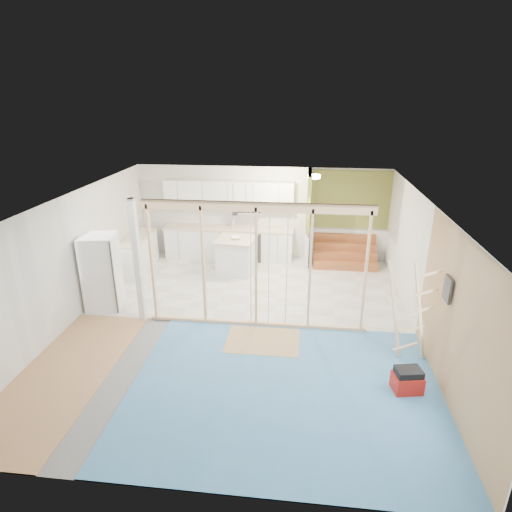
# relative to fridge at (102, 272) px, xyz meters

# --- Properties ---
(room) EXTENTS (7.01, 8.01, 2.61)m
(room) POSITION_rel_fridge_xyz_m (3.12, -0.45, 0.47)
(room) COLOR slate
(room) RESTS_ON ground
(floor_overlays) EXTENTS (7.00, 8.00, 0.03)m
(floor_overlays) POSITION_rel_fridge_xyz_m (3.19, -0.39, -0.82)
(floor_overlays) COLOR silver
(floor_overlays) RESTS_ON room
(stud_frame) EXTENTS (4.66, 0.14, 2.60)m
(stud_frame) POSITION_rel_fridge_xyz_m (2.88, -0.45, 0.76)
(stud_frame) COLOR #D8B084
(stud_frame) RESTS_ON room
(base_cabinets) EXTENTS (4.45, 2.24, 0.93)m
(base_cabinets) POSITION_rel_fridge_xyz_m (1.51, 2.91, -0.37)
(base_cabinets) COLOR white
(base_cabinets) RESTS_ON room
(upper_cabinets) EXTENTS (3.60, 0.41, 0.85)m
(upper_cabinets) POSITION_rel_fridge_xyz_m (2.28, 3.37, 0.99)
(upper_cabinets) COLOR white
(upper_cabinets) RESTS_ON room
(green_partition) EXTENTS (2.25, 1.51, 2.60)m
(green_partition) POSITION_rel_fridge_xyz_m (5.16, 3.21, 0.11)
(green_partition) COLOR olive
(green_partition) RESTS_ON room
(pot_rack) EXTENTS (0.52, 0.52, 0.72)m
(pot_rack) POSITION_rel_fridge_xyz_m (2.81, 1.44, 1.16)
(pot_rack) COLOR black
(pot_rack) RESTS_ON room
(sheathing_panel) EXTENTS (0.02, 4.00, 2.60)m
(sheathing_panel) POSITION_rel_fridge_xyz_m (6.60, -2.45, 0.47)
(sheathing_panel) COLOR tan
(sheathing_panel) RESTS_ON room
(electrical_panel) EXTENTS (0.04, 0.30, 0.40)m
(electrical_panel) POSITION_rel_fridge_xyz_m (6.55, -1.85, 0.82)
(electrical_panel) COLOR #393A3E
(electrical_panel) RESTS_ON room
(ceiling_light) EXTENTS (0.32, 0.32, 0.08)m
(ceiling_light) POSITION_rel_fridge_xyz_m (4.52, 2.55, 1.71)
(ceiling_light) COLOR #FFEABF
(ceiling_light) RESTS_ON room
(fridge) EXTENTS (0.84, 0.82, 1.67)m
(fridge) POSITION_rel_fridge_xyz_m (0.00, 0.00, 0.00)
(fridge) COLOR white
(fridge) RESTS_ON room
(island) EXTENTS (1.06, 1.06, 0.95)m
(island) POSITION_rel_fridge_xyz_m (2.58, 2.25, -0.36)
(island) COLOR white
(island) RESTS_ON room
(bowl) EXTENTS (0.31, 0.31, 0.06)m
(bowl) POSITION_rel_fridge_xyz_m (2.61, 2.22, 0.15)
(bowl) COLOR white
(bowl) RESTS_ON island
(soap_bottle_a) EXTENTS (0.14, 0.14, 0.31)m
(soap_bottle_a) POSITION_rel_fridge_xyz_m (2.34, 3.32, 0.25)
(soap_bottle_a) COLOR #A5AAB8
(soap_bottle_a) RESTS_ON base_cabinets
(soap_bottle_b) EXTENTS (0.10, 0.11, 0.21)m
(soap_bottle_b) POSITION_rel_fridge_xyz_m (3.82, 3.25, 0.20)
(soap_bottle_b) COLOR silver
(soap_bottle_b) RESTS_ON base_cabinets
(toolbox) EXTENTS (0.50, 0.41, 0.42)m
(toolbox) POSITION_rel_fridge_xyz_m (6.04, -2.24, -0.63)
(toolbox) COLOR #A2160F
(toolbox) RESTS_ON room
(ladder) EXTENTS (1.01, 0.17, 1.89)m
(ladder) POSITION_rel_fridge_xyz_m (6.19, -1.33, 0.13)
(ladder) COLOR #DDBC87
(ladder) RESTS_ON room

